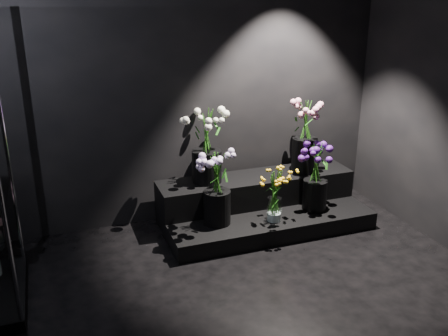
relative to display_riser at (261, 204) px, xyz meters
name	(u,v)px	position (x,y,z in m)	size (l,w,h in m)	color
wall_back	(177,75)	(-0.69, 0.38, 1.22)	(4.00, 4.00, 0.00)	black
display_riser	(261,204)	(0.00, 0.00, 0.00)	(1.92, 0.85, 0.43)	black
bouquet_orange_bells	(275,195)	(-0.02, -0.33, 0.24)	(0.26, 0.26, 0.49)	white
bouquet_lilac	(217,184)	(-0.51, -0.21, 0.36)	(0.44, 0.44, 0.67)	black
bouquet_purple	(316,172)	(0.45, -0.23, 0.36)	(0.41, 0.41, 0.66)	black
bouquet_cream_roses	(207,141)	(-0.49, 0.15, 0.65)	(0.53, 0.53, 0.69)	black
bouquet_pink_roses	(305,132)	(0.49, 0.08, 0.66)	(0.42, 0.42, 0.70)	black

